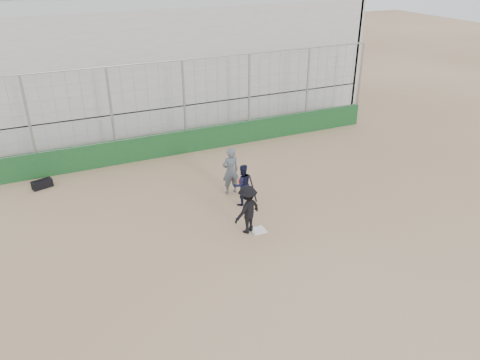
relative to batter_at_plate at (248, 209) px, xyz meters
name	(u,v)px	position (x,y,z in m)	size (l,w,h in m)	color
ground	(258,230)	(0.34, -0.11, -0.79)	(90.00, 90.00, 0.00)	#856348
home_plate	(258,230)	(0.34, -0.11, -0.78)	(0.44, 0.44, 0.02)	white
backstop	(186,131)	(0.34, 6.89, 0.17)	(18.10, 0.25, 4.04)	#133D1A
bleachers	(152,62)	(0.34, 11.84, 2.13)	(20.25, 6.70, 6.98)	#9B9B9B
batter_at_plate	(248,209)	(0.00, 0.00, 0.00)	(1.17, 0.94, 1.75)	black
catcher_crouched	(242,191)	(0.58, 1.64, -0.28)	(0.79, 0.65, 1.03)	black
umpire	(230,173)	(0.56, 2.61, -0.01)	(0.64, 0.42, 1.57)	#49535D
equipment_bag	(42,184)	(-5.65, 5.86, -0.64)	(0.78, 0.50, 0.35)	black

